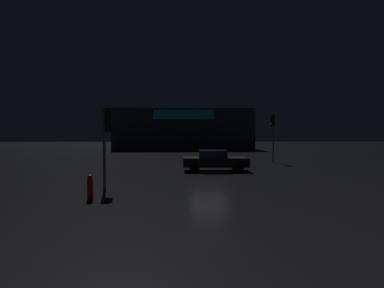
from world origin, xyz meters
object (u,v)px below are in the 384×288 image
store_building (184,129)px  traffic_signal_main (106,130)px  car_near (215,160)px  fire_hydrant (90,187)px  traffic_signal_opposite (273,127)px

store_building → traffic_signal_main: size_ratio=5.62×
store_building → car_near: size_ratio=4.78×
store_building → fire_hydrant: store_building is taller
traffic_signal_main → fire_hydrant: traffic_signal_main is taller
fire_hydrant → traffic_signal_opposite: bearing=50.8°
car_near → traffic_signal_main: bearing=-131.6°
store_building → fire_hydrant: (-3.62, -34.49, -2.52)m
store_building → car_near: bearing=-85.7°
traffic_signal_main → traffic_signal_opposite: bearing=46.6°
store_building → fire_hydrant: 34.77m
store_building → fire_hydrant: bearing=-96.0°
traffic_signal_main → traffic_signal_opposite: size_ratio=0.90×
traffic_signal_main → fire_hydrant: 2.94m
traffic_signal_opposite → car_near: 7.99m
traffic_signal_opposite → fire_hydrant: bearing=-129.2°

